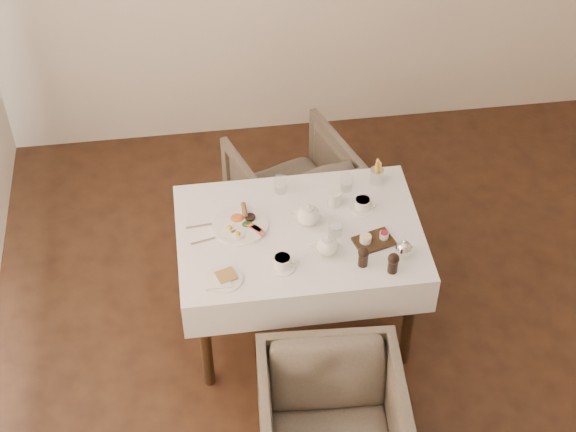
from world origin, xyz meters
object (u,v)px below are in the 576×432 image
Objects in this scene: armchair_far at (293,188)px; breakfast_plate at (241,224)px; table at (299,247)px; armchair_near at (331,425)px; teapot_centre at (308,214)px.

breakfast_plate is (-0.38, -0.73, 0.45)m from armchair_far.
armchair_near is (0.03, -0.90, -0.32)m from table.
table is 0.96m from armchair_near.
teapot_centre is at bearing 17.87° from breakfast_plate.
armchair_near reaches higher than armchair_far.
armchair_far is 2.33× the size of breakfast_plate.
armchair_near is 4.17× the size of teapot_centre.
table is 0.88m from armchair_far.
table is at bearing 7.48° from breakfast_plate.
table reaches higher than armchair_near.
teapot_centre reaches higher than table.
table is 7.55× the size of teapot_centre.
armchair_near is 1.72m from armchair_far.
teapot_centre is (-0.03, -0.76, 0.51)m from armchair_far.
table is at bearing 95.25° from armchair_near.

